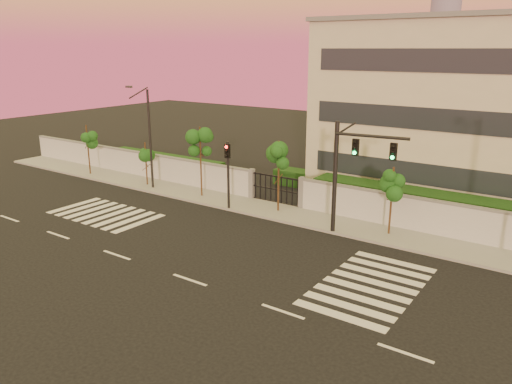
% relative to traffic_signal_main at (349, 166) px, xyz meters
% --- Properties ---
extents(ground, '(120.00, 120.00, 0.00)m').
position_rel_traffic_signal_main_xyz_m(ground, '(-3.46, -9.18, -4.06)').
color(ground, black).
rests_on(ground, ground).
extents(sidewalk, '(60.00, 3.00, 0.15)m').
position_rel_traffic_signal_main_xyz_m(sidewalk, '(-3.46, 1.32, -3.99)').
color(sidewalk, gray).
rests_on(sidewalk, ground).
extents(perimeter_wall, '(60.00, 0.36, 2.20)m').
position_rel_traffic_signal_main_xyz_m(perimeter_wall, '(-3.36, 2.82, -2.99)').
color(perimeter_wall, '#B6B9BE').
rests_on(perimeter_wall, ground).
extents(hedge_row, '(41.00, 4.25, 1.80)m').
position_rel_traffic_signal_main_xyz_m(hedge_row, '(-2.30, 5.56, -3.24)').
color(hedge_row, '#0F3415').
rests_on(hedge_row, ground).
extents(institutional_building, '(24.40, 12.40, 12.25)m').
position_rel_traffic_signal_main_xyz_m(institutional_building, '(5.54, 12.81, 2.09)').
color(institutional_building, beige).
rests_on(institutional_building, ground).
extents(road_markings, '(57.00, 7.62, 0.02)m').
position_rel_traffic_signal_main_xyz_m(road_markings, '(-5.04, -5.42, -4.05)').
color(road_markings, silver).
rests_on(road_markings, ground).
extents(street_tree_a, '(1.38, 1.10, 4.21)m').
position_rel_traffic_signal_main_xyz_m(street_tree_a, '(-23.52, 0.80, -0.96)').
color(street_tree_a, '#382314').
rests_on(street_tree_a, ground).
extents(street_tree_b, '(1.31, 1.04, 3.41)m').
position_rel_traffic_signal_main_xyz_m(street_tree_b, '(-17.07, 1.11, -1.54)').
color(street_tree_b, '#382314').
rests_on(street_tree_b, ground).
extents(street_tree_c, '(1.40, 1.11, 5.04)m').
position_rel_traffic_signal_main_xyz_m(street_tree_c, '(-11.64, 1.19, -0.36)').
color(street_tree_c, '#382314').
rests_on(street_tree_c, ground).
extents(street_tree_d, '(1.49, 1.18, 4.68)m').
position_rel_traffic_signal_main_xyz_m(street_tree_d, '(-5.36, 1.41, -0.62)').
color(street_tree_d, '#382314').
rests_on(street_tree_d, ground).
extents(street_tree_e, '(1.35, 1.08, 3.99)m').
position_rel_traffic_signal_main_xyz_m(street_tree_e, '(2.01, 1.43, -1.12)').
color(street_tree_e, '#382314').
rests_on(street_tree_e, ground).
extents(traffic_signal_main, '(4.06, 0.66, 6.42)m').
position_rel_traffic_signal_main_xyz_m(traffic_signal_main, '(0.00, 0.00, 0.00)').
color(traffic_signal_main, black).
rests_on(traffic_signal_main, ground).
extents(traffic_signal_secondary, '(0.35, 0.34, 4.55)m').
position_rel_traffic_signal_main_xyz_m(traffic_signal_secondary, '(-8.32, -0.02, -1.17)').
color(traffic_signal_secondary, black).
rests_on(traffic_signal_secondary, ground).
extents(streetlight_west, '(0.46, 1.86, 7.74)m').
position_rel_traffic_signal_main_xyz_m(streetlight_west, '(-16.11, 0.58, 0.12)').
color(streetlight_west, black).
rests_on(streetlight_west, ground).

